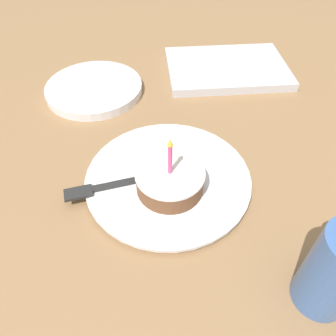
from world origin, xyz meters
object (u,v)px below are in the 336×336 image
cake_slice (170,178)px  marble_board (227,68)px  plate (168,179)px  fork (113,185)px  side_plate (94,89)px

cake_slice → marble_board: 0.41m
plate → fork: size_ratio=1.53×
plate → fork: fork is taller
marble_board → side_plate: bearing=-169.0°
fork → marble_board: bearing=53.7°
plate → marble_board: size_ratio=0.97×
fork → marble_board: fork is taller
plate → side_plate: size_ratio=1.29×
cake_slice → plate: bearing=91.8°
cake_slice → fork: bearing=174.9°
fork → side_plate: 0.31m
plate → cake_slice: 0.04m
cake_slice → fork: 0.09m
cake_slice → fork: size_ratio=0.60×
cake_slice → marble_board: bearing=64.8°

